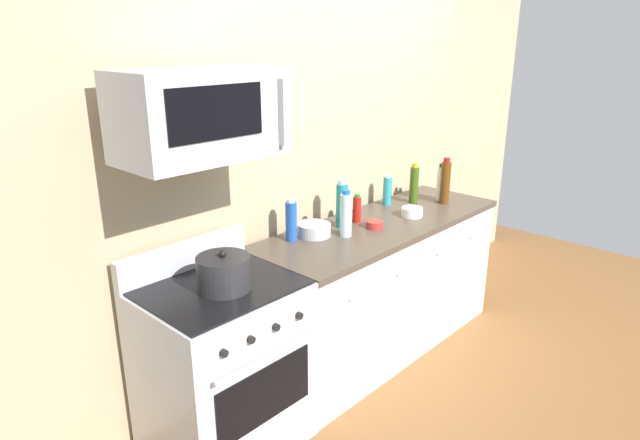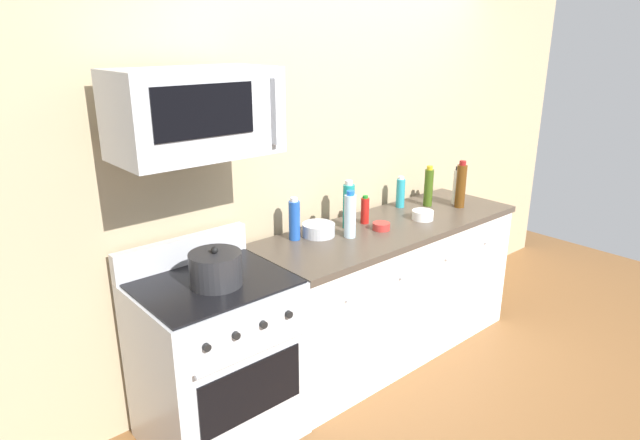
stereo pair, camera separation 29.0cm
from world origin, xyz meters
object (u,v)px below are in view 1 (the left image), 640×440
bottle_vinegar_white (441,183)px  bottle_olive_oil (414,184)px  bowl_white_ceramic (412,212)px  bottle_water_clear (346,214)px  microwave (201,114)px  bottle_soda_blue (291,221)px  bottle_sparkling_teal (342,205)px  bottle_hot_sauce_red (357,209)px  bowl_red_small (375,224)px  bottle_wine_amber (445,182)px  range_oven (223,365)px  bowl_steel_prep (314,229)px  stockpot (224,273)px  bottle_dish_soap (387,191)px

bottle_vinegar_white → bottle_olive_oil: (-0.20, 0.11, 0.01)m
bowl_white_ceramic → bottle_water_clear: bearing=172.6°
microwave → bottle_soda_blue: microwave is taller
bottle_sparkling_teal → bottle_hot_sauce_red: (0.14, -0.01, -0.06)m
bowl_red_small → bottle_olive_oil: bearing=12.1°
bottle_olive_oil → bottle_wine_amber: bearing=-50.7°
range_oven → bowl_white_ceramic: bearing=-2.7°
bottle_wine_amber → bowl_steel_prep: bottle_wine_amber is taller
range_oven → bottle_hot_sauce_red: bearing=5.9°
bottle_wine_amber → bottle_soda_blue: bearing=168.6°
bowl_white_ceramic → bowl_steel_prep: bowl_steel_prep is taller
microwave → bottle_water_clear: microwave is taller
bottle_hot_sauce_red → bottle_vinegar_white: bearing=-9.1°
bottle_vinegar_white → bowl_white_ceramic: size_ratio=1.92×
bottle_water_clear → bottle_sparkling_teal: bearing=49.1°
bowl_white_ceramic → bottle_hot_sauce_red: bearing=150.0°
bowl_white_ceramic → bowl_steel_prep: (-0.73, 0.22, 0.01)m
bottle_vinegar_white → bowl_red_small: 0.84m
bottle_wine_amber → range_oven: bearing=178.0°
range_oven → bottle_hot_sauce_red: size_ratio=5.74×
bowl_white_ceramic → stockpot: (-1.56, 0.02, 0.05)m
bottle_water_clear → bottle_dish_soap: size_ratio=1.29×
bottle_wine_amber → bottle_olive_oil: bottle_wine_amber is taller
bottle_water_clear → stockpot: bottle_water_clear is taller
bottle_vinegar_white → bowl_white_ceramic: (-0.47, -0.07, -0.10)m
bottle_vinegar_white → bowl_steel_prep: 1.21m
bottle_soda_blue → bowl_white_ceramic: 0.92m
bottle_water_clear → range_oven: bearing=-179.8°
bowl_red_small → bottle_vinegar_white: bearing=2.0°
bottle_vinegar_white → bowl_steel_prep: bottle_vinegar_white is taller
microwave → bowl_white_ceramic: bearing=-4.3°
bottle_sparkling_teal → bowl_steel_prep: bottle_sparkling_teal is taller
range_oven → bottle_vinegar_white: (2.04, -0.00, 0.58)m
bottle_olive_oil → bowl_red_small: 0.66m
bottle_hot_sauce_red → bowl_white_ceramic: bottle_hot_sauce_red is taller
bottle_water_clear → bowl_white_ceramic: size_ratio=2.04×
microwave → stockpot: microwave is taller
bottle_soda_blue → bottle_sparkling_teal: 0.40m
range_oven → bottle_sparkling_teal: size_ratio=3.47×
bowl_steel_prep → bottle_wine_amber: bearing=-10.7°
bottle_soda_blue → bottle_vinegar_white: bearing=-8.3°
range_oven → bottle_dish_soap: (1.66, 0.21, 0.56)m
range_oven → bottle_wine_amber: size_ratio=3.17×
bottle_vinegar_white → bottle_dish_soap: bottle_vinegar_white is taller
bottle_sparkling_teal → bottle_hot_sauce_red: bottle_sparkling_teal is taller
range_oven → bottle_dish_soap: size_ratio=4.75×
bottle_dish_soap → bowl_white_ceramic: 0.31m
bottle_vinegar_white → bottle_hot_sauce_red: bottle_vinegar_white is taller
bottle_soda_blue → bottle_olive_oil: 1.16m
bottle_soda_blue → bottle_wine_amber: bottle_wine_amber is taller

